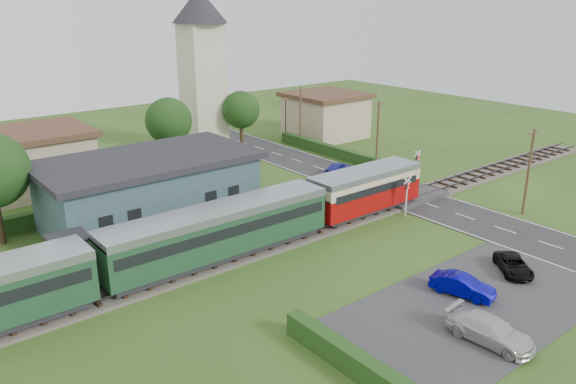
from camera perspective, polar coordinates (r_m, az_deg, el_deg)
ground at (r=41.65m, az=5.70°, el=-4.32°), size 120.00×120.00×0.00m
railway_track at (r=42.94m, az=3.85°, el=-3.37°), size 76.00×3.20×0.49m
road at (r=48.73m, az=14.17°, el=-1.27°), size 6.00×70.00×0.05m
car_park at (r=33.88m, az=18.34°, el=-10.97°), size 17.00×9.00×0.08m
crossing_deck at (r=49.81m, az=12.38°, el=-0.44°), size 6.20×3.40×0.45m
platform at (r=39.94m, az=-10.03°, el=-5.23°), size 30.00×3.00×0.45m
equipment_hut at (r=36.61m, az=-21.20°, el=-6.00°), size 2.30×2.30×2.55m
station_building at (r=43.93m, az=-13.90°, el=0.21°), size 16.00×9.00×5.30m
train at (r=35.46m, az=-11.35°, el=-5.07°), size 43.20×2.90×3.40m
church_tower at (r=64.04m, az=-8.76°, el=13.23°), size 6.00×6.00×17.60m
house_west at (r=55.18m, az=-24.92°, el=2.90°), size 10.80×8.80×5.50m
house_east at (r=70.78m, az=3.85°, el=7.85°), size 8.80×8.80×5.50m
hedge_carpark at (r=27.11m, az=6.77°, el=-16.83°), size 0.80×9.00×1.20m
hedge_roadside at (r=61.71m, az=4.84°, el=4.07°), size 0.80×18.00×1.20m
hedge_station at (r=48.51m, az=-16.00°, el=-0.74°), size 22.00×0.80×1.30m
tree_b at (r=57.16m, az=-12.04°, el=7.07°), size 4.60×4.60×7.34m
tree_c at (r=63.88m, az=-4.79°, el=8.31°), size 4.20×4.20×6.78m
utility_pole_b at (r=48.05m, az=23.25°, el=1.98°), size 1.40×0.22×7.00m
utility_pole_c at (r=56.92m, az=9.09°, el=5.77°), size 1.40×0.22×7.00m
utility_pole_d at (r=65.38m, az=1.27°, el=7.70°), size 1.40×0.22×7.00m
crossing_signal_near at (r=45.10m, az=12.00°, el=0.11°), size 0.84×0.28×3.28m
crossing_signal_far at (r=53.36m, az=13.00°, el=2.98°), size 0.84×0.28×3.28m
streetlamp_east at (r=70.41m, az=-0.24°, el=8.04°), size 0.30×0.30×5.15m
car_on_road at (r=55.52m, az=5.13°, el=2.43°), size 3.87×2.51×1.22m
car_park_blue at (r=34.51m, az=17.29°, el=-9.05°), size 2.17×3.89×1.21m
car_park_silver at (r=30.63m, az=19.85°, el=-13.07°), size 2.21×4.62×1.30m
car_park_dark at (r=38.34m, az=21.93°, el=-6.89°), size 3.57×3.79×0.99m
pedestrian_near at (r=42.41m, az=-1.40°, el=-2.05°), size 0.63×0.52×1.48m
pedestrian_far at (r=37.53m, az=-18.68°, el=-5.93°), size 0.76×0.88×1.58m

